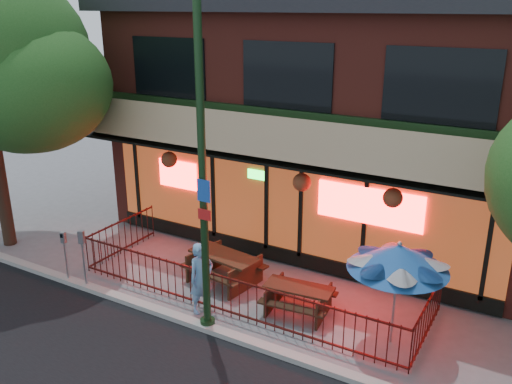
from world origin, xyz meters
TOP-DOWN VIEW (x-y plane):
  - ground at (0.00, 0.00)m, footprint 80.00×80.00m
  - curb at (0.00, -0.50)m, footprint 80.00×0.25m
  - restaurant_building at (0.00, 7.11)m, footprint 12.96×9.49m
  - patio_fence at (0.00, 0.50)m, footprint 8.44×2.62m
  - street_light at (0.00, -0.40)m, footprint 0.43×0.32m
  - picnic_table_left at (-0.80, 1.50)m, footprint 1.97×1.63m
  - picnic_table_right at (1.44, 1.13)m, footprint 1.65×1.33m
  - patio_umbrella at (3.60, 1.05)m, footprint 2.00×2.00m
  - pedestrian at (-0.49, 0.10)m, footprint 0.60×0.71m
  - parking_meter_near at (-3.56, -0.48)m, footprint 0.17×0.16m
  - parking_meter_far at (-4.20, -0.48)m, footprint 0.14×0.13m

SIDE VIEW (x-z plane):
  - ground at x=0.00m, z-range 0.00..0.00m
  - curb at x=0.00m, z-range 0.00..0.12m
  - picnic_table_right at x=1.44m, z-range 0.10..0.76m
  - picnic_table_left at x=-0.80m, z-range 0.12..0.88m
  - patio_fence at x=0.00m, z-range 0.13..1.13m
  - pedestrian at x=-0.49m, z-range 0.00..1.66m
  - parking_meter_far at x=-4.20m, z-range 0.24..1.61m
  - parking_meter_near at x=-3.56m, z-range 0.27..1.80m
  - patio_umbrella at x=3.60m, z-range 0.81..3.09m
  - street_light at x=0.00m, z-range -0.35..6.65m
  - restaurant_building at x=0.00m, z-range 0.10..8.15m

